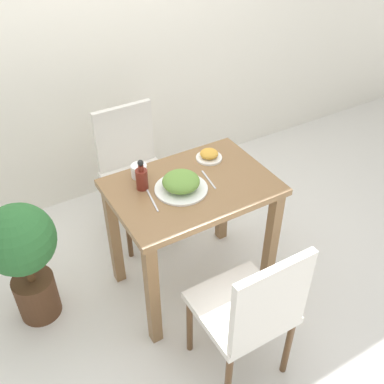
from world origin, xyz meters
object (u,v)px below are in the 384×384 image
chair_far (134,167)px  food_plate (181,183)px  potted_plant_left (23,253)px  side_plate (209,155)px  sauce_bottle (142,178)px  drink_cup (139,171)px  chair_near (252,310)px

chair_far → food_plate: chair_far is taller
potted_plant_left → side_plate: bearing=-4.5°
sauce_bottle → chair_far: bearing=72.2°
potted_plant_left → drink_cup: bearing=-3.3°
chair_near → potted_plant_left: (-0.82, 0.92, -0.02)m
side_plate → chair_far: bearing=118.9°
drink_cup → sauce_bottle: size_ratio=0.50×
sauce_bottle → potted_plant_left: sauce_bottle is taller
drink_cup → potted_plant_left: size_ratio=0.11×
chair_far → side_plate: size_ratio=5.98×
drink_cup → sauce_bottle: 0.11m
chair_near → potted_plant_left: size_ratio=1.15×
chair_near → food_plate: (0.00, 0.66, 0.30)m
chair_near → potted_plant_left: 1.23m
food_plate → side_plate: (0.28, 0.17, -0.02)m
chair_far → sauce_bottle: (-0.18, -0.55, 0.32)m
chair_near → chair_far: size_ratio=1.00×
drink_cup → chair_near: bearing=-81.4°
chair_far → drink_cup: chair_far is taller
chair_near → chair_far: (0.01, 1.33, 0.00)m
food_plate → drink_cup: (-0.14, 0.22, -0.01)m
chair_far → sauce_bottle: bearing=-107.8°
chair_near → side_plate: chair_near is taller
side_plate → sauce_bottle: bearing=-172.6°
chair_near → drink_cup: 0.94m
sauce_bottle → side_plate: bearing=7.4°
drink_cup → potted_plant_left: drink_cup is taller
food_plate → potted_plant_left: bearing=162.4°
food_plate → potted_plant_left: (-0.82, 0.26, -0.32)m
side_plate → potted_plant_left: (-1.10, 0.09, -0.30)m
chair_near → sauce_bottle: bearing=-78.1°
side_plate → potted_plant_left: side_plate is taller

